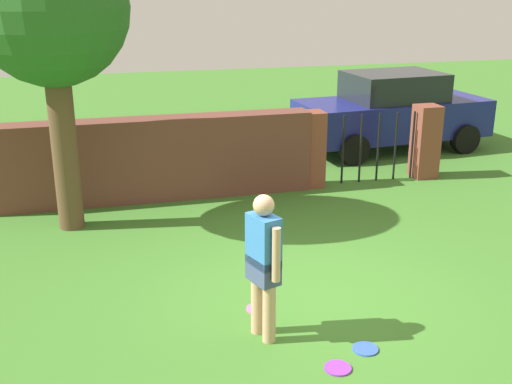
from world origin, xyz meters
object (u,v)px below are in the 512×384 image
frisbee_blue (365,349)px  frisbee_pink (258,309)px  tree (51,13)px  person (263,261)px  frisbee_purple (338,368)px  car (392,111)px

frisbee_blue → frisbee_pink: (-0.87, 1.10, 0.00)m
tree → frisbee_pink: 5.03m
person → frisbee_purple: 1.30m
frisbee_pink → frisbee_purple: bearing=-70.7°
tree → frisbee_pink: tree is taller
tree → frisbee_purple: (2.61, -4.58, -3.20)m
car → frisbee_blue: (-3.86, -7.41, -0.85)m
frisbee_purple → frisbee_pink: bearing=109.3°
person → car: (4.82, 6.90, -0.04)m
frisbee_blue → frisbee_purple: same height
tree → frisbee_purple: bearing=-60.3°
frisbee_blue → frisbee_pink: bearing=128.6°
person → tree: bearing=-170.9°
person → frisbee_pink: (0.09, 0.58, -0.89)m
car → frisbee_purple: bearing=55.8°
car → frisbee_pink: bearing=48.1°
frisbee_pink → person: bearing=-98.9°
frisbee_pink → frisbee_blue: bearing=-51.4°
car → frisbee_pink: car is taller
person → frisbee_purple: size_ratio=6.00×
person → car: car is taller
car → person: bearing=49.9°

